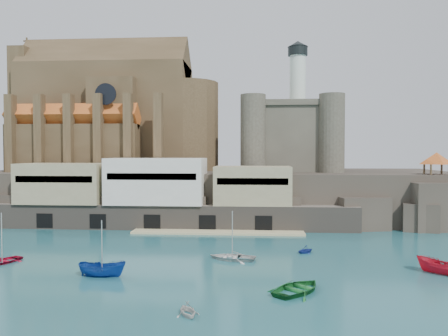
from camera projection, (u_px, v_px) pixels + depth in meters
name	position (u px, v px, depth m)	size (l,w,h in m)	color
ground	(191.00, 258.00, 58.31)	(300.00, 300.00, 0.00)	#1A4D56
promontory	(216.00, 193.00, 97.39)	(100.00, 36.00, 10.00)	#2A251F
quay	(156.00, 195.00, 81.84)	(70.00, 12.00, 13.05)	#665C52
church	(114.00, 118.00, 101.00)	(47.00, 25.93, 30.51)	#453520
castle_keep	(289.00, 134.00, 97.44)	(21.20, 21.20, 29.30)	#454136
rock_outcrop	(436.00, 207.00, 80.88)	(14.50, 10.50, 8.70)	#2A251F
pavilion	(437.00, 160.00, 80.73)	(6.40, 6.40, 5.40)	#453520
boat_0	(2.00, 263.00, 55.54)	(3.71, 1.08, 5.20)	maroon
boat_1	(188.00, 315.00, 37.61)	(2.50, 1.52, 2.89)	beige
boat_2	(102.00, 276.00, 49.43)	(2.08, 2.13, 5.52)	navy
boat_3	(298.00, 292.00, 43.98)	(4.66, 1.35, 6.53)	#176327
boat_5	(441.00, 274.00, 50.35)	(2.10, 2.16, 5.58)	red
boat_6	(232.00, 259.00, 57.32)	(4.36, 1.26, 6.10)	beige
boat_7	(305.00, 253.00, 61.12)	(2.38, 1.45, 2.76)	navy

